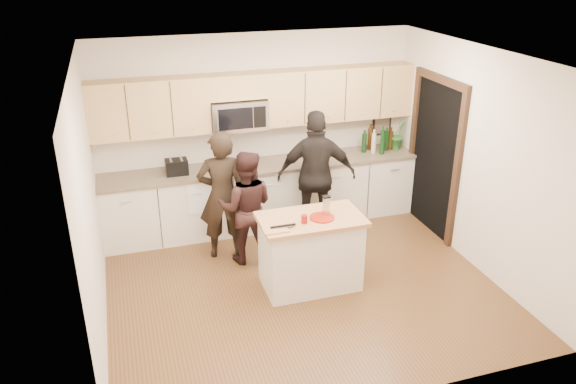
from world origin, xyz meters
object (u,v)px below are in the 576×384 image
object	(u,v)px
island	(310,251)
woman_left	(222,196)
toaster	(177,167)
woman_right	(316,176)
woman_center	(246,207)

from	to	relation	value
island	woman_left	xyz separation A→B (m)	(-0.83, 1.02, 0.39)
toaster	woman_right	world-z (taller)	woman_right
island	woman_left	distance (m)	1.37
island	woman_center	xyz separation A→B (m)	(-0.57, 0.81, 0.29)
toaster	woman_right	size ratio (longest dim) A/B	0.16
woman_left	woman_right	distance (m)	1.33
toaster	woman_right	distance (m)	1.88
toaster	woman_center	world-z (taller)	woman_center
woman_right	island	bearing A→B (deg)	81.92
island	toaster	distance (m)	2.22
woman_left	woman_right	bearing A→B (deg)	-165.07
island	woman_right	size ratio (longest dim) A/B	0.67
toaster	woman_left	world-z (taller)	woman_left
woman_left	woman_center	size ratio (longest dim) A/B	1.14
island	woman_center	size ratio (longest dim) A/B	0.81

